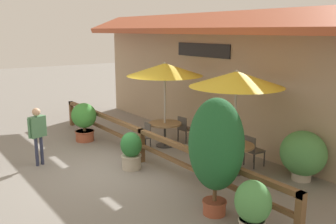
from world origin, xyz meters
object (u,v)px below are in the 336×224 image
chair_middle_streetside (211,160)px  potted_plant_entrance_palm (131,150)px  chair_middle_wallside (253,149)px  pedestrian (37,129)px  potted_plant_tall_tropical (253,208)px  patio_umbrella_near (165,70)px  potted_plant_corner_fern (303,154)px  patio_umbrella_middle (237,79)px  potted_plant_broad_leaf (84,119)px  chair_near_streetside (144,135)px  dining_table_middle (234,150)px  chair_near_wallside (185,128)px  dining_table_near (165,127)px  potted_plant_small_flowering (216,147)px

chair_middle_streetside → potted_plant_entrance_palm: size_ratio=0.85×
chair_middle_wallside → pedestrian: 5.86m
chair_middle_wallside → potted_plant_tall_tropical: size_ratio=0.77×
potted_plant_tall_tropical → patio_umbrella_near: bearing=159.9°
potted_plant_corner_fern → potted_plant_entrance_palm: bearing=-136.1°
patio_umbrella_middle → pedestrian: size_ratio=1.67×
potted_plant_broad_leaf → pedestrian: bearing=-53.6°
patio_umbrella_near → chair_near_streetside: 2.12m
dining_table_middle → chair_near_wallside: bearing=166.6°
chair_middle_wallside → pedestrian: (-3.51, -4.66, 0.55)m
patio_umbrella_near → patio_umbrella_middle: 2.93m
chair_middle_streetside → pedestrian: size_ratio=0.54×
chair_near_streetside → patio_umbrella_middle: patio_umbrella_middle is taller
chair_near_wallside → patio_umbrella_middle: patio_umbrella_middle is taller
potted_plant_entrance_palm → chair_near_streetside: bearing=135.3°
patio_umbrella_near → dining_table_near: size_ratio=2.54×
chair_near_streetside → potted_plant_small_flowering: bearing=-4.4°
chair_near_streetside → potted_plant_tall_tropical: size_ratio=0.77×
dining_table_middle → potted_plant_entrance_palm: size_ratio=1.05×
dining_table_middle → chair_near_streetside: bearing=-163.1°
patio_umbrella_near → chair_middle_wallside: 3.62m
chair_middle_wallside → potted_plant_tall_tropical: 3.77m
pedestrian → chair_near_streetside: bearing=151.6°
chair_middle_streetside → chair_middle_wallside: bearing=98.2°
dining_table_near → potted_plant_entrance_palm: bearing=-59.2°
chair_middle_streetside → potted_plant_broad_leaf: potted_plant_broad_leaf is taller
chair_near_streetside → potted_plant_entrance_palm: bearing=-35.3°
potted_plant_small_flowering → potted_plant_broad_leaf: bearing=-180.0°
dining_table_middle → potted_plant_corner_fern: 1.69m
patio_umbrella_near → pedestrian: patio_umbrella_near is taller
patio_umbrella_middle → dining_table_middle: (0.00, -0.00, -1.84)m
pedestrian → potted_plant_broad_leaf: bearing=-160.8°
dining_table_near → dining_table_middle: 2.93m
patio_umbrella_middle → potted_plant_broad_leaf: bearing=-158.5°
chair_middle_streetside → potted_plant_tall_tropical: 2.85m
potted_plant_tall_tropical → potted_plant_small_flowering: 1.37m
dining_table_middle → chair_middle_streetside: 0.76m
dining_table_near → chair_middle_streetside: chair_middle_streetside is taller
patio_umbrella_middle → potted_plant_corner_fern: bearing=36.6°
dining_table_middle → patio_umbrella_middle: bearing=116.6°
dining_table_middle → dining_table_near: bearing=-178.1°
potted_plant_entrance_palm → pedestrian: size_ratio=0.63×
potted_plant_small_flowering → potted_plant_entrance_palm: bearing=-178.9°
chair_near_wallside → chair_middle_wallside: 2.89m
patio_umbrella_near → potted_plant_tall_tropical: patio_umbrella_near is taller
dining_table_near → chair_near_streetside: 0.80m
patio_umbrella_middle → chair_middle_wallside: bearing=90.8°
potted_plant_tall_tropical → potted_plant_broad_leaf: bearing=179.0°
dining_table_near → chair_near_wallside: (0.03, 0.79, -0.13)m
chair_near_streetside → potted_plant_broad_leaf: 2.32m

